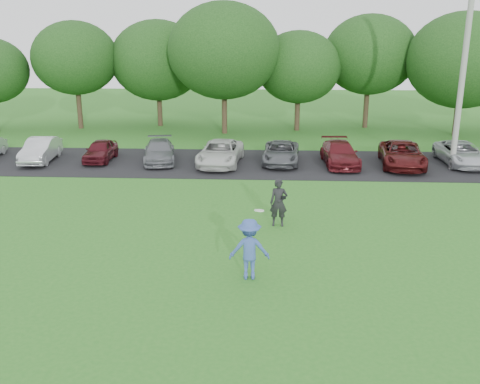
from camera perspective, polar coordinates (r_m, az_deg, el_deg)
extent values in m
plane|color=#287220|center=(16.09, -0.66, -8.08)|extent=(100.00, 100.00, 0.00)
cube|color=black|center=(28.39, 1.00, 3.09)|extent=(32.00, 6.50, 0.03)
cylinder|color=#989793|center=(28.45, 22.84, 13.02)|extent=(0.28, 0.28, 10.99)
imported|color=#3A55A3|center=(15.11, 1.01, -6.10)|extent=(1.18, 0.72, 1.78)
cylinder|color=white|center=(14.43, 2.06, -1.99)|extent=(0.27, 0.27, 0.08)
imported|color=black|center=(19.17, 4.14, -1.14)|extent=(0.64, 0.43, 1.74)
cube|color=black|center=(18.92, 4.71, -0.59)|extent=(0.14, 0.10, 0.10)
imported|color=silver|center=(30.52, -20.50, 4.22)|extent=(1.62, 3.86, 1.24)
imported|color=#4A1018|center=(29.74, -14.65, 4.31)|extent=(1.37, 3.29, 1.11)
imported|color=slate|center=(28.86, -8.60, 4.31)|extent=(2.24, 4.11, 1.13)
imported|color=silver|center=(27.97, -2.12, 4.20)|extent=(2.39, 4.57, 1.23)
imported|color=#54575B|center=(28.36, 4.39, 4.22)|extent=(2.08, 4.11, 1.11)
imported|color=#551218|center=(28.33, 10.60, 4.04)|extent=(1.86, 4.18, 1.19)
imported|color=#4A1011|center=(28.81, 16.91, 3.87)|extent=(2.56, 4.72, 1.26)
imported|color=silver|center=(30.28, 22.55, 3.83)|extent=(2.03, 4.23, 1.16)
cylinder|color=#38281C|center=(40.25, -16.74, 8.43)|extent=(0.36, 0.36, 2.70)
ellipsoid|color=#214C19|center=(39.93, -17.18, 13.51)|extent=(5.94, 5.94, 5.05)
cylinder|color=#38281C|center=(40.16, -8.55, 8.57)|extent=(0.36, 0.36, 2.20)
ellipsoid|color=#214C19|center=(39.81, -8.78, 13.71)|extent=(6.68, 6.68, 5.68)
cylinder|color=#38281C|center=(36.68, -1.66, 8.37)|extent=(0.36, 0.36, 2.70)
ellipsoid|color=#214C19|center=(36.29, -1.72, 14.83)|extent=(7.42, 7.42, 6.31)
cylinder|color=#38281C|center=(38.04, 6.12, 8.21)|extent=(0.36, 0.36, 2.20)
ellipsoid|color=#214C19|center=(37.69, 6.28, 13.11)|extent=(5.76, 5.76, 4.90)
cylinder|color=#38281C|center=(39.96, 13.29, 8.63)|extent=(0.36, 0.36, 2.70)
ellipsoid|color=#214C19|center=(39.62, 13.66, 14.06)|extent=(6.50, 6.50, 5.53)
cylinder|color=#38281C|center=(38.69, 22.07, 7.22)|extent=(0.36, 0.36, 2.20)
ellipsoid|color=#214C19|center=(38.32, 22.71, 12.84)|extent=(7.24, 7.24, 6.15)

